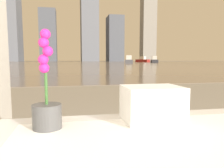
% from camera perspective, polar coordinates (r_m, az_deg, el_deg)
% --- Properties ---
extents(potted_orchid, '(0.12, 0.12, 0.40)m').
position_cam_1_polar(potted_orchid, '(0.93, -16.71, -4.84)').
color(potted_orchid, '#4C4C4C').
rests_on(potted_orchid, bathtub).
extents(towel_stack, '(0.26, 0.21, 0.16)m').
position_cam_1_polar(towel_stack, '(1.03, 10.39, -5.03)').
color(towel_stack, white).
rests_on(towel_stack, bathtub).
extents(harbor_water, '(180.00, 110.00, 0.01)m').
position_cam_1_polar(harbor_water, '(62.11, -10.66, 5.47)').
color(harbor_water, gray).
rests_on(harbor_water, ground_plane).
extents(harbor_boat_0, '(2.84, 5.21, 1.85)m').
position_cam_1_polar(harbor_boat_0, '(51.21, 4.41, 6.13)').
color(harbor_boat_0, '#4C4C51').
rests_on(harbor_boat_0, harbor_water).
extents(harbor_boat_2, '(4.44, 5.63, 2.05)m').
position_cam_1_polar(harbor_boat_2, '(81.98, 8.00, 6.22)').
color(harbor_boat_2, maroon).
rests_on(harbor_boat_2, harbor_water).
extents(harbor_boat_3, '(3.07, 5.30, 1.88)m').
position_cam_1_polar(harbor_boat_3, '(63.81, 10.99, 6.09)').
color(harbor_boat_3, '#2D2D33').
rests_on(harbor_boat_3, harbor_water).
extents(skyline_tower_1, '(7.06, 13.71, 34.33)m').
position_cam_1_polar(skyline_tower_1, '(122.30, -24.58, 13.46)').
color(skyline_tower_1, slate).
rests_on(skyline_tower_1, ground_plane).
extents(skyline_tower_2, '(8.25, 8.63, 26.30)m').
position_cam_1_polar(skyline_tower_2, '(119.18, -16.34, 12.03)').
color(skyline_tower_2, '#4C515B').
rests_on(skyline_tower_2, ground_plane).
extents(skyline_tower_4, '(8.09, 11.03, 24.03)m').
position_cam_1_polar(skyline_tower_4, '(121.17, 0.73, 11.65)').
color(skyline_tower_4, '#4C515B').
rests_on(skyline_tower_4, ground_plane).
extents(skyline_tower_5, '(7.68, 6.50, 34.37)m').
position_cam_1_polar(skyline_tower_5, '(127.00, 9.42, 13.67)').
color(skyline_tower_5, gray).
rests_on(skyline_tower_5, ground_plane).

